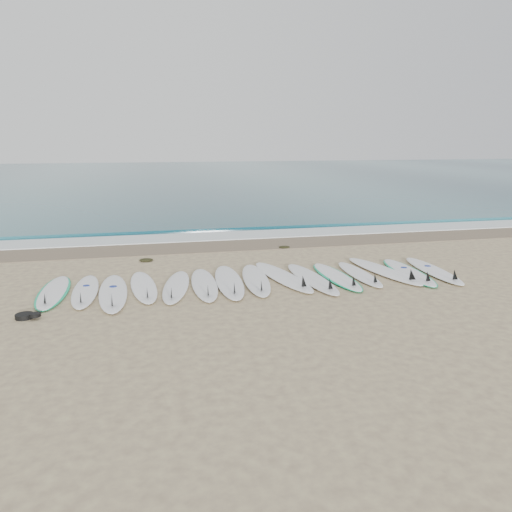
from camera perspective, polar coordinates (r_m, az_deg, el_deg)
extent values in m
plane|color=tan|center=(11.21, 0.21, -3.03)|extent=(120.00, 120.00, 0.00)
cube|color=#1D5664|center=(43.16, -9.69, 8.91)|extent=(120.00, 55.00, 0.03)
cube|color=#71604B|center=(15.11, -3.30, 1.25)|extent=(120.00, 1.80, 0.01)
cube|color=silver|center=(16.46, -4.11, 2.28)|extent=(120.00, 1.40, 0.04)
cube|color=#1D5664|center=(17.92, -4.85, 3.26)|extent=(120.00, 1.00, 0.10)
ellipsoid|color=white|center=(11.22, -22.13, -3.79)|extent=(0.53, 2.47, 0.08)
ellipsoid|color=#07B876|center=(11.22, -22.13, -3.82)|extent=(0.61, 2.49, 0.06)
cone|color=black|center=(10.33, -22.99, -4.46)|extent=(0.21, 0.26, 0.26)
ellipsoid|color=white|center=(11.06, -18.92, -3.76)|extent=(0.55, 2.49, 0.08)
cone|color=black|center=(10.15, -19.41, -4.44)|extent=(0.21, 0.27, 0.26)
cylinder|color=navy|center=(11.27, -18.83, -3.22)|extent=(0.15, 0.15, 0.01)
ellipsoid|color=white|center=(10.76, -16.02, -3.99)|extent=(0.67, 2.78, 0.09)
cone|color=black|center=(9.75, -16.15, -4.80)|extent=(0.24, 0.30, 0.29)
cylinder|color=navy|center=(11.00, -16.01, -3.37)|extent=(0.16, 0.16, 0.01)
ellipsoid|color=white|center=(11.03, -12.74, -3.40)|extent=(0.72, 2.56, 0.08)
cone|color=black|center=(10.10, -12.33, -4.04)|extent=(0.23, 0.29, 0.27)
ellipsoid|color=white|center=(10.91, -9.10, -3.42)|extent=(0.93, 2.56, 0.08)
cone|color=black|center=(10.00, -9.64, -4.12)|extent=(0.25, 0.30, 0.27)
ellipsoid|color=white|center=(10.99, -5.95, -3.19)|extent=(0.65, 2.64, 0.08)
cone|color=black|center=(10.03, -5.51, -3.87)|extent=(0.23, 0.29, 0.28)
ellipsoid|color=white|center=(11.14, -3.10, -2.90)|extent=(0.76, 2.85, 0.09)
cone|color=black|center=(10.11, -2.49, -3.61)|extent=(0.26, 0.31, 0.30)
ellipsoid|color=white|center=(11.28, -0.03, -2.68)|extent=(0.84, 2.74, 0.09)
cone|color=black|center=(10.30, 0.62, -3.33)|extent=(0.26, 0.31, 0.29)
ellipsoid|color=white|center=(11.52, 3.00, -2.34)|extent=(1.06, 2.91, 0.09)
cone|color=black|center=(10.58, 5.43, -2.86)|extent=(0.29, 0.34, 0.30)
ellipsoid|color=white|center=(11.42, 6.35, -2.55)|extent=(0.73, 2.77, 0.09)
cone|color=black|center=(10.50, 8.46, -3.13)|extent=(0.25, 0.31, 0.29)
ellipsoid|color=white|center=(11.69, 9.15, -2.30)|extent=(0.58, 2.51, 0.08)
ellipsoid|color=#07B876|center=(11.69, 9.15, -2.32)|extent=(0.67, 2.53, 0.06)
cone|color=black|center=(10.85, 11.08, -2.79)|extent=(0.22, 0.27, 0.27)
ellipsoid|color=white|center=(11.99, 11.68, -2.02)|extent=(0.52, 2.35, 0.08)
cone|color=black|center=(11.21, 13.45, -2.46)|extent=(0.20, 0.25, 0.25)
ellipsoid|color=white|center=(12.39, 14.28, -1.62)|extent=(1.05, 2.87, 0.09)
cone|color=black|center=(11.58, 17.35, -2.02)|extent=(0.29, 0.34, 0.30)
ellipsoid|color=white|center=(12.46, 17.01, -1.74)|extent=(0.73, 2.62, 0.08)
ellipsoid|color=#07B876|center=(12.46, 17.01, -1.76)|extent=(0.82, 2.65, 0.06)
cone|color=black|center=(11.61, 19.03, -2.20)|extent=(0.24, 0.29, 0.28)
cylinder|color=navy|center=(12.67, 16.54, -1.26)|extent=(0.16, 0.16, 0.01)
ellipsoid|color=white|center=(12.79, 19.54, -1.55)|extent=(0.74, 2.68, 0.09)
cone|color=black|center=(11.94, 21.76, -1.98)|extent=(0.24, 0.30, 0.28)
cylinder|color=navy|center=(12.99, 19.03, -1.08)|extent=(0.16, 0.16, 0.01)
ellipsoid|color=black|center=(13.43, -12.44, -0.45)|extent=(0.37, 0.29, 0.07)
ellipsoid|color=black|center=(14.73, 3.27, 1.03)|extent=(0.32, 0.25, 0.06)
cylinder|color=black|center=(9.93, -24.95, -6.24)|extent=(0.32, 0.32, 0.08)
cylinder|color=black|center=(9.78, -23.94, -6.18)|extent=(0.20, 0.20, 0.06)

